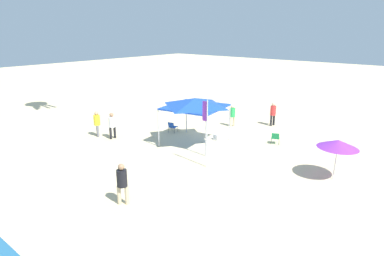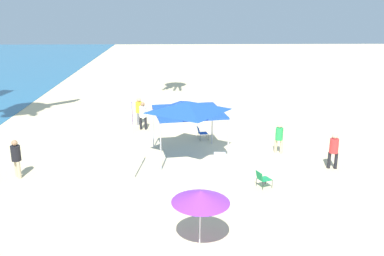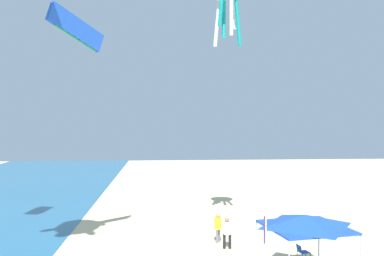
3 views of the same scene
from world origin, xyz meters
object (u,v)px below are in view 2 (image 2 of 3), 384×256
object	(u,v)px
canopy_tent	(189,107)
banner_flag	(132,133)
person_far_stroller	(143,113)
person_beachcomber	(139,109)
person_by_tent	(279,136)
person_watching_sky	(334,148)
cooler_box	(220,157)
folding_chair_near_cooler	(262,178)
folding_chair_left_of_tent	(201,132)
person_kite_handler	(16,156)
beach_umbrella	(201,197)

from	to	relation	value
canopy_tent	banner_flag	size ratio (longest dim) A/B	1.08
canopy_tent	person_far_stroller	distance (m)	6.13
person_beachcomber	person_by_tent	world-z (taller)	person_beachcomber
banner_flag	person_by_tent	world-z (taller)	banner_flag
person_watching_sky	person_by_tent	bearing A→B (deg)	147.34
cooler_box	person_far_stroller	distance (m)	7.47
canopy_tent	folding_chair_near_cooler	bearing A→B (deg)	-141.61
canopy_tent	cooler_box	world-z (taller)	canopy_tent
person_far_stroller	person_beachcomber	distance (m)	1.31
cooler_box	banner_flag	bearing A→B (deg)	117.94
person_watching_sky	person_beachcomber	bearing A→B (deg)	155.02
person_beachcomber	person_watching_sky	bearing A→B (deg)	80.39
canopy_tent	folding_chair_near_cooler	world-z (taller)	canopy_tent
folding_chair_left_of_tent	person_beachcomber	xyz separation A→B (m)	(3.46, 4.15, 0.61)
folding_chair_near_cooler	person_kite_handler	bearing A→B (deg)	58.49
banner_flag	person_kite_handler	bearing A→B (deg)	87.83
folding_chair_near_cooler	person_beachcomber	distance (m)	12.53
person_beachcomber	beach_umbrella	bearing A→B (deg)	41.58
beach_umbrella	folding_chair_left_of_tent	xyz separation A→B (m)	(11.97, -0.51, -1.44)
beach_umbrella	person_kite_handler	bearing A→B (deg)	54.12
canopy_tent	folding_chair_near_cooler	size ratio (longest dim) A/B	5.08
canopy_tent	person_far_stroller	size ratio (longest dim) A/B	2.23
banner_flag	person_kite_handler	xyz separation A→B (m)	(0.21, 5.68, -1.19)
cooler_box	person_beachcomber	distance (m)	8.69
folding_chair_near_cooler	person_watching_sky	xyz separation A→B (m)	(2.25, -4.01, 0.63)
canopy_tent	person_far_stroller	bearing A→B (deg)	30.11
person_far_stroller	person_kite_handler	size ratio (longest dim) A/B	0.97
person_far_stroller	person_watching_sky	world-z (taller)	person_watching_sky
canopy_tent	cooler_box	size ratio (longest dim) A/B	6.37
person_kite_handler	person_by_tent	size ratio (longest dim) A/B	1.10
canopy_tent	beach_umbrella	world-z (taller)	canopy_tent
banner_flag	folding_chair_left_of_tent	bearing A→B (deg)	-30.73
beach_umbrella	person_beachcomber	xyz separation A→B (m)	(15.43, 3.64, -0.83)
folding_chair_near_cooler	person_watching_sky	distance (m)	4.64
beach_umbrella	person_by_tent	bearing A→B (deg)	-26.82
beach_umbrella	person_far_stroller	bearing A→B (deg)	12.96
banner_flag	person_far_stroller	xyz separation A→B (m)	(8.12, 0.26, -1.22)
canopy_tent	folding_chair_near_cooler	distance (m)	5.87
person_kite_handler	person_by_tent	xyz separation A→B (m)	(3.16, -13.44, -0.10)
beach_umbrella	canopy_tent	bearing A→B (deg)	1.93
folding_chair_near_cooler	person_watching_sky	size ratio (longest dim) A/B	0.43
folding_chair_near_cooler	folding_chair_left_of_tent	bearing A→B (deg)	-4.99
person_by_tent	person_far_stroller	bearing A→B (deg)	-5.99
canopy_tent	folding_chair_near_cooler	xyz separation A→B (m)	(-4.23, -3.35, -2.32)
banner_flag	person_far_stroller	bearing A→B (deg)	1.87
folding_chair_left_of_tent	person_kite_handler	distance (m)	10.83
banner_flag	person_by_tent	bearing A→B (deg)	-66.53
beach_umbrella	cooler_box	bearing A→B (deg)	-9.20
cooler_box	person_beachcomber	size ratio (longest dim) A/B	0.35
beach_umbrella	folding_chair_left_of_tent	distance (m)	12.06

